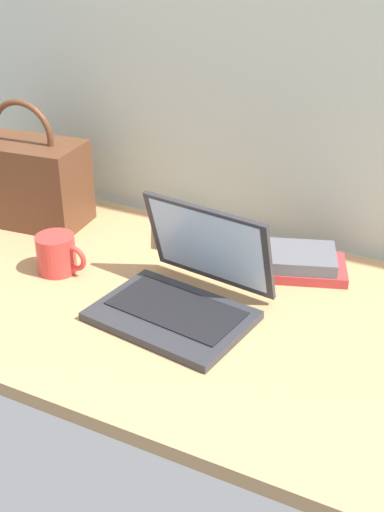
{
  "coord_description": "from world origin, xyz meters",
  "views": [
    {
      "loc": [
        0.5,
        -1.03,
        0.77
      ],
      "look_at": [
        -0.01,
        0.0,
        0.15
      ],
      "focal_mm": 45.09,
      "sensor_mm": 36.0,
      "label": 1
    }
  ],
  "objects": [
    {
      "name": "laptop",
      "position": [
        -0.02,
        -0.02,
        0.08
      ],
      "size": [
        0.34,
        0.32,
        0.21
      ],
      "color": "#2D2D33",
      "rests_on": "desk"
    },
    {
      "name": "coffee_mug",
      "position": [
        -0.36,
        -0.01,
        0.08
      ],
      "size": [
        0.13,
        0.09,
        0.09
      ],
      "color": "red",
      "rests_on": "desk"
    },
    {
      "name": "remote_control_far",
      "position": [
        -0.23,
        0.27,
        0.04
      ],
      "size": [
        0.12,
        0.16,
        0.02
      ],
      "color": "#4C4C51",
      "rests_on": "desk"
    },
    {
      "name": "handbag",
      "position": [
        -0.59,
        0.19,
        0.15
      ],
      "size": [
        0.31,
        0.19,
        0.33
      ],
      "color": "#59331E",
      "rests_on": "desk"
    },
    {
      "name": "book_stack",
      "position": [
        0.15,
        0.24,
        0.05
      ],
      "size": [
        0.24,
        0.2,
        0.05
      ],
      "color": "#B23333",
      "rests_on": "desk"
    },
    {
      "name": "desk",
      "position": [
        0.0,
        0.0,
        0.01
      ],
      "size": [
        1.6,
        0.76,
        0.03
      ],
      "color": "tan",
      "rests_on": "ground"
    }
  ]
}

